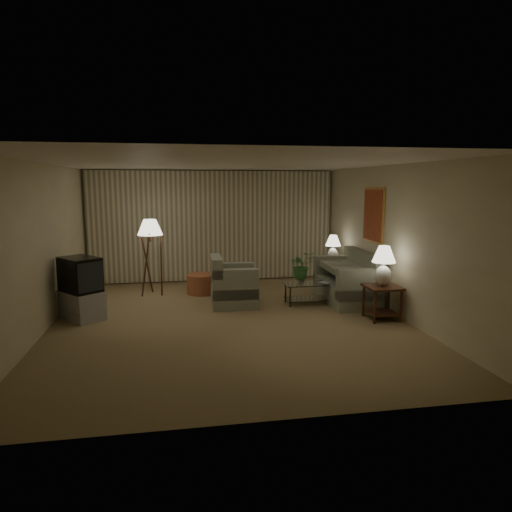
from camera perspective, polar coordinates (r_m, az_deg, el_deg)
The scene contains 16 objects.
ground at distance 8.07m, azimuth -3.34°, elevation -8.01°, with size 7.00×7.00×0.00m, color #978153.
room_shell at distance 9.24m, azimuth -4.38°, elevation 5.17°, with size 6.04×7.02×2.72m.
sofa at distance 9.46m, azimuth 11.18°, elevation -3.14°, with size 1.85×1.01×0.80m.
armchair at distance 8.96m, azimuth -2.79°, elevation -3.74°, with size 0.97×0.93×0.77m.
side_table_near at distance 8.31m, azimuth 15.50°, elevation -4.85°, with size 0.58×0.58×0.60m.
side_table_far at distance 10.66m, azimuth 9.53°, elevation -1.76°, with size 0.48×0.40×0.60m.
table_lamp_near at distance 8.19m, azimuth 15.67°, elevation -0.77°, with size 0.41×0.41×0.70m.
table_lamp_far at distance 10.58m, azimuth 9.61°, elevation 1.25°, with size 0.35×0.35×0.61m.
coffee_table at distance 9.14m, azimuth 6.55°, elevation -4.26°, with size 0.97×0.53×0.41m.
tv_cabinet at distance 8.63m, azimuth -20.94°, elevation -5.74°, with size 0.89×0.94×0.50m, color #ACACAF.
crt_tv at distance 8.52m, azimuth -21.14°, elevation -2.16°, with size 0.83×0.86×0.60m, color black.
floor_lamp at distance 9.94m, azimuth -12.99°, elevation 0.03°, with size 0.53×0.53×1.63m.
ottoman at distance 10.01m, azimuth -6.80°, elevation -3.46°, with size 0.64×0.64×0.42m, color #A95E39.
vase at distance 9.05m, azimuth 5.66°, elevation -3.01°, with size 0.13×0.13×0.14m, color silver.
flowers at distance 8.99m, azimuth 5.69°, elevation -0.90°, with size 0.48×0.42×0.54m, color #387835.
book at distance 9.08m, azimuth 8.26°, elevation -3.41°, with size 0.17×0.23×0.02m, color olive.
Camera 1 is at (-0.87, -7.67, 2.34)m, focal length 32.00 mm.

